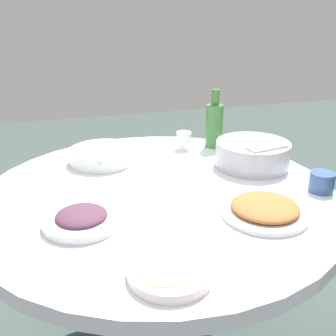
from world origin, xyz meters
The scene contains 9 objects.
round_dining_table centered at (0.00, 0.00, 0.61)m, with size 1.16×1.16×0.77m.
rice_bowl centered at (0.11, -0.39, 0.82)m, with size 0.27×0.27×0.10m.
soup_bowl centered at (0.31, 0.14, 0.80)m, with size 0.27×0.25×0.06m.
dish_eggplant centered at (-0.15, 0.26, 0.79)m, with size 0.21×0.21×0.05m.
dish_stirfry centered at (-0.25, -0.25, 0.79)m, with size 0.25×0.25×0.05m.
dish_noodles centered at (-0.44, 0.09, 0.79)m, with size 0.19×0.19×0.04m.
green_bottle centered at (0.36, -0.34, 0.87)m, with size 0.07×0.07×0.25m.
tea_cup_near centered at (-0.16, -0.51, 0.81)m, with size 0.08×0.08×0.07m, color #37528B.
tea_cup_far centered at (0.36, -0.21, 0.81)m, with size 0.06×0.06×0.07m, color white.
Camera 1 is at (-1.11, 0.30, 1.32)m, focal length 41.51 mm.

